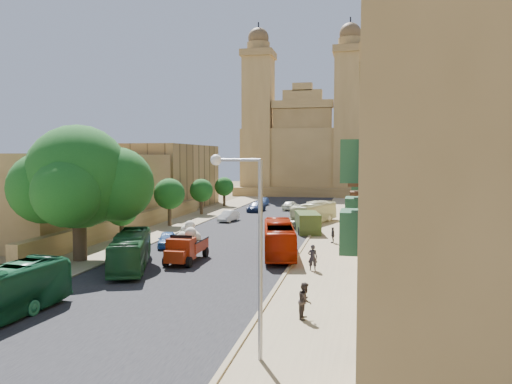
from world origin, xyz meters
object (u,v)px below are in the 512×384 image
at_px(car_white_a, 229,216).
at_px(pedestrian_c, 333,235).
at_px(olive_pickup, 308,223).
at_px(pedestrian_b, 305,301).
at_px(car_dkblue, 256,207).
at_px(pedestrian_a, 313,258).
at_px(bus_green_north, 131,251).
at_px(street_tree_d, 224,187).
at_px(car_cream, 299,221).
at_px(red_truck, 186,244).
at_px(street_tree_b, 169,194).
at_px(church, 305,150).
at_px(car_blue_b, 263,202).
at_px(street_tree_a, 122,210).
at_px(streetlamp, 249,231).
at_px(bus_red_east, 279,239).
at_px(car_blue_a, 167,239).
at_px(ficus_tree, 80,181).
at_px(car_white_b, 291,205).
at_px(bus_cream_east, 314,213).
at_px(street_tree_c, 201,191).

relative_size(car_white_a, pedestrian_c, 2.69).
bearing_deg(olive_pickup, car_white_a, 145.87).
bearing_deg(pedestrian_b, car_dkblue, 19.76).
distance_m(pedestrian_a, pedestrian_b, 10.73).
bearing_deg(bus_green_north, pedestrian_a, -11.15).
relative_size(street_tree_d, car_cream, 1.08).
relative_size(red_truck, pedestrian_b, 2.89).
bearing_deg(street_tree_b, church, 79.62).
distance_m(car_cream, car_blue_b, 25.79).
bearing_deg(church, pedestrian_b, -83.71).
bearing_deg(red_truck, bus_green_north, -136.48).
bearing_deg(street_tree_a, street_tree_b, 90.00).
relative_size(streetlamp, car_cream, 1.86).
bearing_deg(car_dkblue, street_tree_b, -108.53).
bearing_deg(bus_red_east, car_blue_a, -21.06).
bearing_deg(streetlamp, ficus_tree, 136.94).
height_order(red_truck, car_white_b, red_truck).
bearing_deg(church, bus_cream_east, -82.41).
relative_size(car_white_a, pedestrian_b, 2.21).
relative_size(bus_red_east, car_blue_b, 2.67).
height_order(street_tree_c, red_truck, street_tree_c).
distance_m(street_tree_d, car_white_b, 12.46).
bearing_deg(bus_cream_east, red_truck, 91.46).
bearing_deg(car_white_b, car_white_a, 82.57).
relative_size(bus_red_east, car_blue_a, 2.53).
relative_size(streetlamp, bus_cream_east, 0.89).
relative_size(church, olive_pickup, 6.51).
bearing_deg(red_truck, car_blue_a, 124.38).
bearing_deg(church, street_tree_c, -103.21).
bearing_deg(bus_green_north, car_blue_a, 74.78).
bearing_deg(red_truck, car_blue_b, 93.59).
relative_size(street_tree_d, bus_green_north, 0.51).
distance_m(olive_pickup, bus_red_east, 13.00).
relative_size(bus_cream_east, car_blue_b, 2.46).
bearing_deg(street_tree_b, car_white_b, 60.11).
xyz_separation_m(car_white_a, pedestrian_b, (13.62, -35.80, 0.25)).
xyz_separation_m(street_tree_a, pedestrian_b, (19.39, -18.54, -2.17)).
relative_size(street_tree_d, car_dkblue, 0.97).
bearing_deg(street_tree_d, car_blue_b, 24.00).
height_order(ficus_tree, street_tree_a, ficus_tree).
distance_m(street_tree_a, street_tree_b, 12.02).
height_order(street_tree_a, streetlamp, streetlamp).
height_order(red_truck, olive_pickup, red_truck).
relative_size(street_tree_d, bus_red_east, 0.48).
bearing_deg(red_truck, olive_pickup, 65.58).
distance_m(bus_red_east, pedestrian_a, 5.86).
height_order(bus_green_north, car_blue_a, bus_green_north).
bearing_deg(bus_green_north, street_tree_d, 77.29).
bearing_deg(car_blue_a, car_dkblue, 67.98).
bearing_deg(bus_red_east, car_cream, -99.39).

